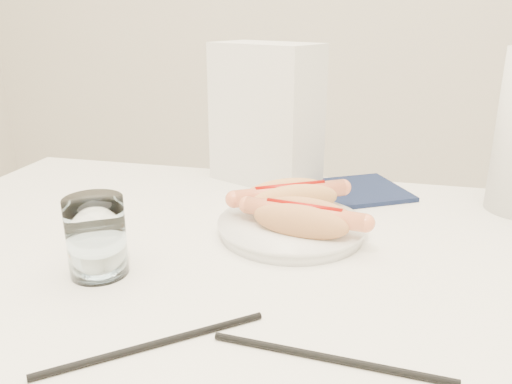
% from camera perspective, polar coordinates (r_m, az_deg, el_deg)
% --- Properties ---
extents(table, '(1.20, 0.80, 0.75)m').
position_cam_1_polar(table, '(0.73, 0.51, -11.90)').
color(table, white).
rests_on(table, ground).
extents(plate, '(0.25, 0.25, 0.02)m').
position_cam_1_polar(plate, '(0.78, 3.91, -4.05)').
color(plate, white).
rests_on(plate, table).
extents(hotdog_left, '(0.17, 0.14, 0.05)m').
position_cam_1_polar(hotdog_left, '(0.82, 3.76, -0.63)').
color(hotdog_left, '#DF9B59').
rests_on(hotdog_left, plate).
extents(hotdog_right, '(0.18, 0.09, 0.05)m').
position_cam_1_polar(hotdog_right, '(0.74, 5.24, -2.90)').
color(hotdog_right, tan).
rests_on(hotdog_right, plate).
extents(water_glass, '(0.07, 0.07, 0.10)m').
position_cam_1_polar(water_glass, '(0.68, -17.12, -4.71)').
color(water_glass, white).
rests_on(water_glass, table).
extents(chopstick_near, '(0.19, 0.16, 0.01)m').
position_cam_1_polar(chopstick_near, '(0.55, -11.08, -16.06)').
color(chopstick_near, black).
rests_on(chopstick_near, table).
extents(chopstick_far, '(0.24, 0.02, 0.01)m').
position_cam_1_polar(chopstick_far, '(0.53, 8.10, -17.60)').
color(chopstick_far, black).
rests_on(chopstick_far, table).
extents(napkin_box, '(0.23, 0.18, 0.26)m').
position_cam_1_polar(napkin_box, '(1.00, 1.12, 8.50)').
color(napkin_box, silver).
rests_on(napkin_box, table).
extents(navy_napkin, '(0.21, 0.21, 0.01)m').
position_cam_1_polar(navy_napkin, '(0.98, 11.30, 0.18)').
color(navy_napkin, '#121B39').
rests_on(navy_napkin, table).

